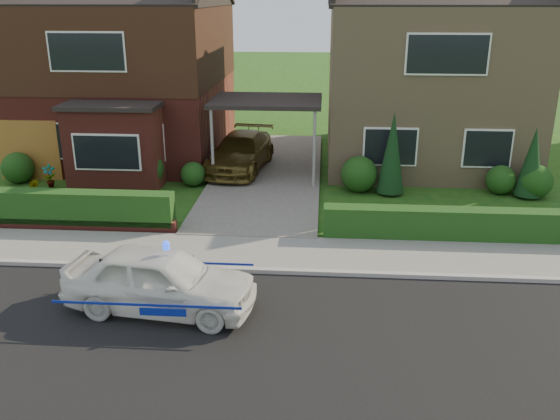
{
  "coord_description": "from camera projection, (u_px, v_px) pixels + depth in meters",
  "views": [
    {
      "loc": [
        1.98,
        -9.44,
        6.16
      ],
      "look_at": [
        1.02,
        3.5,
        1.43
      ],
      "focal_mm": 38.0,
      "sensor_mm": 36.0,
      "label": 1
    }
  ],
  "objects": [
    {
      "name": "ground",
      "position": [
        212.0,
        344.0,
        11.09
      ],
      "size": [
        120.0,
        120.0,
        0.0
      ],
      "primitive_type": "plane",
      "color": "#184713",
      "rests_on": "ground"
    },
    {
      "name": "road",
      "position": [
        212.0,
        344.0,
        11.09
      ],
      "size": [
        60.0,
        6.0,
        0.02
      ],
      "primitive_type": "cube",
      "color": "black",
      "rests_on": "ground"
    },
    {
      "name": "kerb",
      "position": [
        235.0,
        270.0,
        13.93
      ],
      "size": [
        60.0,
        0.16,
        0.12
      ],
      "primitive_type": "cube",
      "color": "#9E9993",
      "rests_on": "ground"
    },
    {
      "name": "sidewalk",
      "position": [
        241.0,
        252.0,
        14.92
      ],
      "size": [
        60.0,
        2.0,
        0.1
      ],
      "primitive_type": "cube",
      "color": "slate",
      "rests_on": "ground"
    },
    {
      "name": "driveway",
      "position": [
        267.0,
        174.0,
        21.38
      ],
      "size": [
        3.8,
        12.0,
        0.12
      ],
      "primitive_type": "cube",
      "color": "#666059",
      "rests_on": "ground"
    },
    {
      "name": "house_left",
      "position": [
        127.0,
        58.0,
        23.22
      ],
      "size": [
        7.5,
        9.53,
        7.25
      ],
      "color": "maroon",
      "rests_on": "ground"
    },
    {
      "name": "house_right",
      "position": [
        425.0,
        64.0,
        22.55
      ],
      "size": [
        7.5,
        8.06,
        7.25
      ],
      "color": "tan",
      "rests_on": "ground"
    },
    {
      "name": "carport_link",
      "position": [
        267.0,
        102.0,
        20.45
      ],
      "size": [
        3.8,
        3.0,
        2.77
      ],
      "color": "black",
      "rests_on": "ground"
    },
    {
      "name": "garage_door",
      "position": [
        29.0,
        150.0,
        20.64
      ],
      "size": [
        2.2,
        0.1,
        2.1
      ],
      "primitive_type": "cube",
      "color": "brown",
      "rests_on": "ground"
    },
    {
      "name": "dwarf_wall",
      "position": [
        40.0,
        224.0,
        16.4
      ],
      "size": [
        7.7,
        0.25,
        0.36
      ],
      "primitive_type": "cube",
      "color": "maroon",
      "rests_on": "ground"
    },
    {
      "name": "hedge_left",
      "position": [
        43.0,
        228.0,
        16.61
      ],
      "size": [
        7.5,
        0.55,
        0.9
      ],
      "primitive_type": "cube",
      "color": "#173210",
      "rests_on": "ground"
    },
    {
      "name": "hedge_right",
      "position": [
        465.0,
        241.0,
        15.7
      ],
      "size": [
        7.5,
        0.55,
        0.8
      ],
      "primitive_type": "cube",
      "color": "#173210",
      "rests_on": "ground"
    },
    {
      "name": "shrub_left_far",
      "position": [
        18.0,
        168.0,
        20.4
      ],
      "size": [
        1.08,
        1.08,
        1.08
      ],
      "primitive_type": "sphere",
      "color": "#173210",
      "rests_on": "ground"
    },
    {
      "name": "shrub_left_mid",
      "position": [
        144.0,
        169.0,
        19.86
      ],
      "size": [
        1.32,
        1.32,
        1.32
      ],
      "primitive_type": "sphere",
      "color": "#173210",
      "rests_on": "ground"
    },
    {
      "name": "shrub_left_near",
      "position": [
        193.0,
        174.0,
        20.11
      ],
      "size": [
        0.84,
        0.84,
        0.84
      ],
      "primitive_type": "sphere",
      "color": "#173210",
      "rests_on": "ground"
    },
    {
      "name": "shrub_right_near",
      "position": [
        359.0,
        174.0,
        19.47
      ],
      "size": [
        1.2,
        1.2,
        1.2
      ],
      "primitive_type": "sphere",
      "color": "#173210",
      "rests_on": "ground"
    },
    {
      "name": "shrub_right_mid",
      "position": [
        501.0,
        180.0,
        19.29
      ],
      "size": [
        0.96,
        0.96,
        0.96
      ],
      "primitive_type": "sphere",
      "color": "#173210",
      "rests_on": "ground"
    },
    {
      "name": "shrub_right_far",
      "position": [
        536.0,
        181.0,
        18.92
      ],
      "size": [
        1.08,
        1.08,
        1.08
      ],
      "primitive_type": "sphere",
      "color": "#173210",
      "rests_on": "ground"
    },
    {
      "name": "conifer_a",
      "position": [
        392.0,
        156.0,
        18.98
      ],
      "size": [
        0.9,
        0.9,
        2.6
      ],
      "primitive_type": "cone",
      "color": "black",
      "rests_on": "ground"
    },
    {
      "name": "conifer_b",
      "position": [
        532.0,
        164.0,
        18.74
      ],
      "size": [
        0.9,
        0.9,
        2.2
      ],
      "primitive_type": "cone",
      "color": "black",
      "rests_on": "ground"
    },
    {
      "name": "police_car",
      "position": [
        160.0,
        280.0,
        12.08
      ],
      "size": [
        3.63,
        4.12,
        1.51
      ],
      "rotation": [
        0.0,
        0.0,
        1.44
      ],
      "color": "silver",
      "rests_on": "ground"
    },
    {
      "name": "driveway_car",
      "position": [
        241.0,
        152.0,
        21.55
      ],
      "size": [
        2.34,
        4.62,
        1.29
      ],
      "primitive_type": "imported",
      "rotation": [
        0.0,
        0.0,
        -0.12
      ],
      "color": "brown",
      "rests_on": "driveway"
    },
    {
      "name": "potted_plant_a",
      "position": [
        49.0,
        177.0,
        19.89
      ],
      "size": [
        0.49,
        0.4,
        0.8
      ],
      "primitive_type": "imported",
      "rotation": [
        0.0,
        0.0,
        0.32
      ],
      "color": "gray",
      "rests_on": "ground"
    },
    {
      "name": "potted_plant_b",
      "position": [
        33.0,
        191.0,
        18.44
      ],
      "size": [
        0.54,
        0.5,
        0.78
      ],
      "primitive_type": "imported",
      "rotation": [
        0.0,
        0.0,
        0.45
      ],
      "color": "gray",
      "rests_on": "ground"
    },
    {
      "name": "potted_plant_c",
      "position": [
        163.0,
        213.0,
        16.78
      ],
      "size": [
        0.48,
        0.48,
        0.66
      ],
      "primitive_type": "imported",
      "rotation": [
        0.0,
        0.0,
        1.2
      ],
      "color": "gray",
      "rests_on": "ground"
    }
  ]
}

